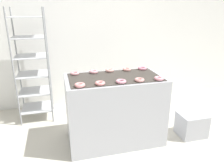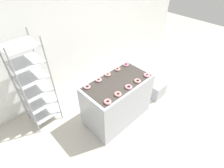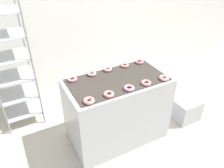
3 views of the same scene
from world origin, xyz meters
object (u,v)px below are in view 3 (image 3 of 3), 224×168
glaze_bin (186,110)px  donut_far_rightmost (139,62)px  donut_far_center (108,69)px  fryer_machine (117,110)px  donut_far_right (125,65)px  donut_near_right (146,83)px  baking_rack_cart (12,67)px  donut_far_left (92,74)px  donut_near_center (129,88)px  donut_near_leftmost (89,101)px  donut_near_rightmost (164,78)px  donut_far_leftmost (72,79)px  donut_near_left (109,94)px

glaze_bin → donut_far_rightmost: size_ratio=3.02×
donut_far_center → fryer_machine: bearing=-88.8°
donut_far_center → donut_far_right: (0.26, -0.00, -0.00)m
fryer_machine → donut_near_right: bearing=-45.2°
baking_rack_cart → donut_far_center: 1.36m
donut_near_right → donut_far_left: donut_far_left is taller
donut_near_center → donut_far_right: size_ratio=1.06×
baking_rack_cart → donut_near_leftmost: (0.63, -1.30, 0.04)m
donut_far_center → donut_near_leftmost: bearing=-132.8°
donut_near_center → donut_near_rightmost: donut_near_rightmost is taller
baking_rack_cart → donut_far_leftmost: bearing=-51.3°
donut_far_left → glaze_bin: bearing=-17.7°
donut_far_right → donut_far_rightmost: bearing=-0.7°
donut_near_rightmost → donut_far_left: (-0.76, 0.53, -0.00)m
donut_near_center → donut_near_right: size_ratio=1.05×
donut_far_leftmost → baking_rack_cart: bearing=128.7°
donut_near_left → donut_far_center: (0.25, 0.53, 0.00)m
donut_far_leftmost → donut_far_right: 0.77m
donut_near_center → donut_far_rightmost: (0.49, 0.52, -0.00)m
fryer_machine → donut_far_left: donut_far_left is taller
donut_near_left → donut_near_center: bearing=-0.2°
baking_rack_cart → donut_far_left: 1.18m
donut_far_leftmost → donut_near_center: bearing=-44.3°
donut_near_leftmost → donut_far_right: donut_near_leftmost is taller
fryer_machine → donut_far_center: donut_far_center is taller
donut_near_center → donut_far_center: donut_far_center is taller
donut_near_left → donut_near_rightmost: size_ratio=0.98×
donut_near_rightmost → donut_near_leftmost: bearing=179.9°
glaze_bin → donut_near_left: 1.63m
donut_near_right → donut_far_right: same height
donut_near_center → donut_near_leftmost: bearing=-178.8°
baking_rack_cart → donut_near_center: 1.72m
donut_near_left → donut_near_rightmost: bearing=-1.0°
donut_near_center → donut_far_left: size_ratio=1.05×
baking_rack_cart → fryer_machine: bearing=-42.2°
donut_near_rightmost → donut_far_left: bearing=145.1°
baking_rack_cart → donut_far_leftmost: baking_rack_cart is taller
glaze_bin → donut_far_center: 1.49m
donut_far_center → donut_near_right: bearing=-63.7°
donut_near_right → fryer_machine: bearing=134.8°
baking_rack_cart → donut_near_center: baking_rack_cart is taller
donut_near_leftmost → donut_far_rightmost: donut_near_leftmost is taller
donut_near_right → donut_far_left: bearing=133.9°
donut_near_left → donut_far_center: size_ratio=1.00×
fryer_machine → donut_near_leftmost: donut_near_leftmost is taller
donut_far_rightmost → donut_far_left: bearing=-179.8°
donut_near_left → donut_near_center: 0.27m
baking_rack_cart → donut_near_left: 1.56m
donut_near_left → donut_far_leftmost: bearing=116.7°
donut_near_rightmost → donut_far_leftmost: 1.15m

